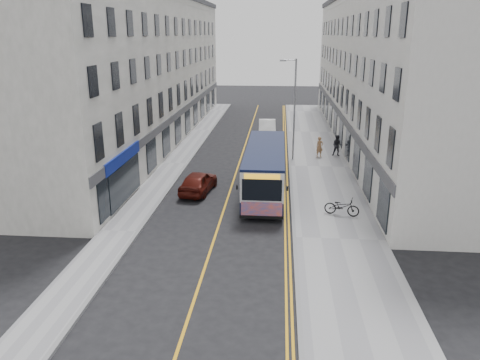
% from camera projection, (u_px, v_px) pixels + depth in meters
% --- Properties ---
extents(ground, '(140.00, 140.00, 0.00)m').
position_uv_depth(ground, '(218.00, 227.00, 24.86)').
color(ground, black).
rests_on(ground, ground).
extents(pavement_east, '(4.50, 64.00, 0.12)m').
position_uv_depth(pavement_east, '(320.00, 167.00, 35.74)').
color(pavement_east, gray).
rests_on(pavement_east, ground).
extents(pavement_west, '(2.00, 64.00, 0.12)m').
position_uv_depth(pavement_west, '(175.00, 164.00, 36.65)').
color(pavement_west, gray).
rests_on(pavement_west, ground).
extents(kerb_east, '(0.18, 64.00, 0.13)m').
position_uv_depth(kerb_east, '(290.00, 166.00, 35.92)').
color(kerb_east, slate).
rests_on(kerb_east, ground).
extents(kerb_west, '(0.18, 64.00, 0.13)m').
position_uv_depth(kerb_west, '(187.00, 164.00, 36.57)').
color(kerb_west, slate).
rests_on(kerb_west, ground).
extents(road_centre_line, '(0.12, 64.00, 0.01)m').
position_uv_depth(road_centre_line, '(238.00, 166.00, 36.26)').
color(road_centre_line, orange).
rests_on(road_centre_line, ground).
extents(road_dbl_yellow_inner, '(0.10, 64.00, 0.01)m').
position_uv_depth(road_dbl_yellow_inner, '(284.00, 167.00, 35.97)').
color(road_dbl_yellow_inner, orange).
rests_on(road_dbl_yellow_inner, ground).
extents(road_dbl_yellow_outer, '(0.10, 64.00, 0.01)m').
position_uv_depth(road_dbl_yellow_outer, '(287.00, 167.00, 35.96)').
color(road_dbl_yellow_outer, orange).
rests_on(road_dbl_yellow_outer, ground).
extents(terrace_east, '(6.00, 46.00, 13.00)m').
position_uv_depth(terrace_east, '(375.00, 72.00, 41.93)').
color(terrace_east, silver).
rests_on(terrace_east, ground).
extents(terrace_west, '(6.00, 46.00, 13.00)m').
position_uv_depth(terrace_west, '(151.00, 71.00, 43.60)').
color(terrace_west, silver).
rests_on(terrace_west, ground).
extents(streetlamp, '(1.32, 0.18, 8.00)m').
position_uv_depth(streetlamp, '(294.00, 106.00, 36.51)').
color(streetlamp, gray).
rests_on(streetlamp, ground).
extents(city_bus, '(2.43, 10.38, 3.01)m').
position_uv_depth(city_bus, '(265.00, 168.00, 29.68)').
color(city_bus, black).
rests_on(city_bus, ground).
extents(bicycle, '(2.05, 1.18, 1.02)m').
position_uv_depth(bicycle, '(342.00, 207.00, 26.00)').
color(bicycle, black).
rests_on(bicycle, pavement_east).
extents(pedestrian_near, '(0.72, 0.60, 1.68)m').
position_uv_depth(pedestrian_near, '(320.00, 147.00, 38.18)').
color(pedestrian_near, '#9C6E47').
rests_on(pedestrian_near, pavement_east).
extents(pedestrian_far, '(0.95, 0.79, 1.74)m').
position_uv_depth(pedestrian_far, '(337.00, 146.00, 38.49)').
color(pedestrian_far, black).
rests_on(pedestrian_far, pavement_east).
extents(car_white, '(1.84, 4.80, 1.56)m').
position_uv_depth(car_white, '(267.00, 128.00, 46.72)').
color(car_white, white).
rests_on(car_white, ground).
extents(car_maroon, '(2.21, 4.30, 1.40)m').
position_uv_depth(car_maroon, '(198.00, 182.00, 30.06)').
color(car_maroon, '#50130D').
rests_on(car_maroon, ground).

